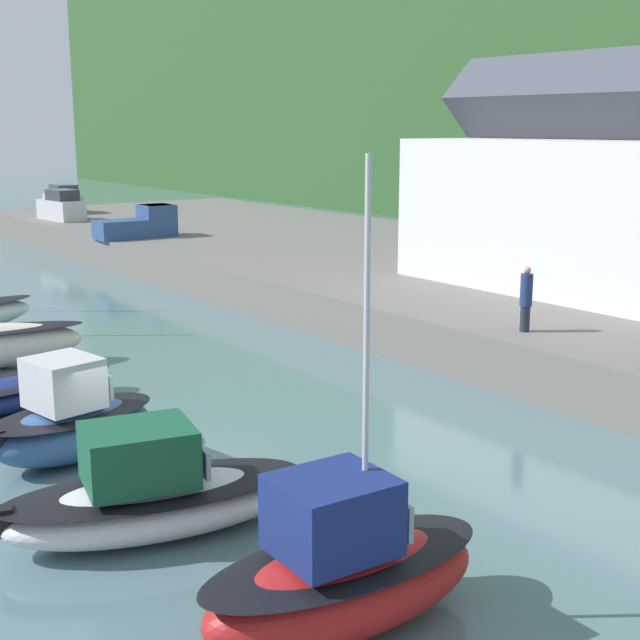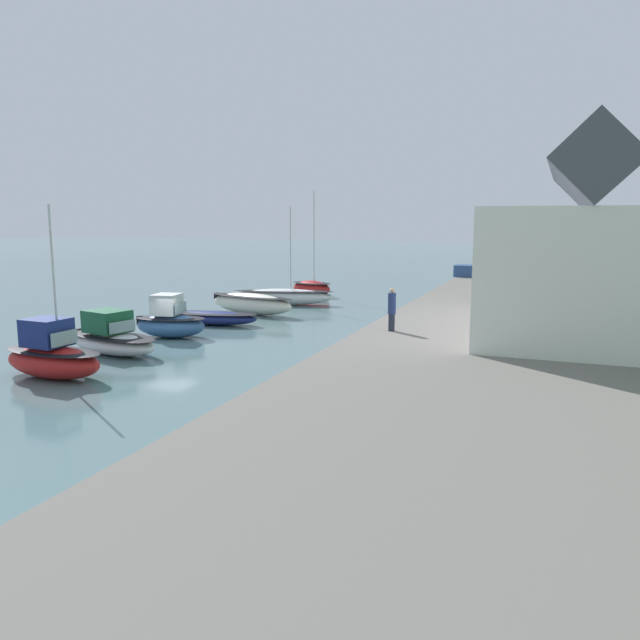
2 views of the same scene
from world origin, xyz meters
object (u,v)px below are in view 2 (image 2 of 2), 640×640
(parked_car_0, at_px, (497,259))
(moored_boat_5, at_px, (111,338))
(pickup_truck_0, at_px, (485,269))
(moored_boat_1, at_px, (283,296))
(person_on_quay, at_px, (392,309))
(moored_boat_4, at_px, (170,322))
(moored_boat_0, at_px, (312,288))
(moored_boat_2, at_px, (251,303))
(moored_boat_3, at_px, (212,317))
(parked_car_2, at_px, (519,257))
(moored_boat_6, at_px, (52,356))

(parked_car_0, bearing_deg, moored_boat_5, -114.26)
(pickup_truck_0, bearing_deg, moored_boat_1, -47.59)
(person_on_quay, bearing_deg, parked_car_0, 178.95)
(moored_boat_4, bearing_deg, moored_boat_0, 168.69)
(person_on_quay, bearing_deg, pickup_truck_0, 178.12)
(moored_boat_2, relative_size, parked_car_0, 1.80)
(parked_car_0, xyz_separation_m, pickup_truck_0, (12.67, 0.21, -0.10))
(moored_boat_3, xyz_separation_m, pickup_truck_0, (-23.52, 15.53, 2.04))
(parked_car_2, bearing_deg, moored_boat_6, -104.74)
(moored_boat_5, xyz_separation_m, parked_car_2, (-51.38, 17.64, 1.79))
(moored_boat_1, relative_size, parked_car_0, 2.01)
(moored_boat_5, distance_m, parked_car_0, 48.80)
(moored_boat_5, height_order, person_on_quay, person_on_quay)
(moored_boat_2, relative_size, moored_boat_4, 1.66)
(moored_boat_3, relative_size, moored_boat_4, 1.43)
(person_on_quay, bearing_deg, parked_car_2, 176.62)
(moored_boat_2, relative_size, person_on_quay, 3.67)
(moored_boat_5, distance_m, pickup_truck_0, 37.11)
(moored_boat_6, height_order, parked_car_2, moored_boat_6)
(moored_boat_1, distance_m, moored_boat_6, 25.87)
(moored_boat_5, bearing_deg, person_on_quay, 114.23)
(moored_boat_6, relative_size, parked_car_0, 1.81)
(moored_boat_5, xyz_separation_m, pickup_truck_0, (-33.54, 15.78, 1.69))
(moored_boat_2, xyz_separation_m, moored_boat_3, (5.18, -0.34, -0.34))
(moored_boat_6, xyz_separation_m, parked_car_2, (-56.55, 16.69, 1.61))
(moored_boat_0, relative_size, moored_boat_6, 1.23)
(parked_car_0, bearing_deg, parked_car_2, 62.54)
(moored_boat_1, height_order, person_on_quay, moored_boat_1)
(pickup_truck_0, bearing_deg, moored_boat_5, -23.33)
(parked_car_2, bearing_deg, person_on_quay, -91.68)
(moored_boat_0, relative_size, pickup_truck_0, 2.03)
(moored_boat_4, bearing_deg, pickup_truck_0, 141.40)
(moored_boat_5, height_order, moored_boat_6, moored_boat_6)
(moored_boat_5, bearing_deg, moored_boat_6, 23.34)
(moored_boat_1, xyz_separation_m, parked_car_2, (-30.68, 16.88, 1.90))
(moored_boat_2, bearing_deg, pickup_truck_0, 152.52)
(parked_car_2, bearing_deg, moored_boat_3, -111.10)
(parked_car_0, bearing_deg, moored_boat_6, -111.52)
(moored_boat_4, bearing_deg, moored_boat_3, 170.23)
(parked_car_2, bearing_deg, moored_boat_5, -107.24)
(moored_boat_3, xyz_separation_m, parked_car_2, (-41.36, 17.39, 2.13))
(moored_boat_3, height_order, parked_car_0, parked_car_0)
(moored_boat_3, xyz_separation_m, moored_boat_5, (10.02, -0.25, 0.34))
(moored_boat_4, bearing_deg, moored_boat_5, -13.08)
(moored_boat_3, bearing_deg, moored_boat_6, -4.25)
(moored_boat_0, bearing_deg, moored_boat_2, 15.30)
(person_on_quay, bearing_deg, moored_boat_1, -141.70)
(moored_boat_1, bearing_deg, moored_boat_2, -16.91)
(moored_boat_4, distance_m, moored_boat_5, 5.08)
(moored_boat_1, xyz_separation_m, moored_boat_3, (10.67, -0.51, -0.23))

